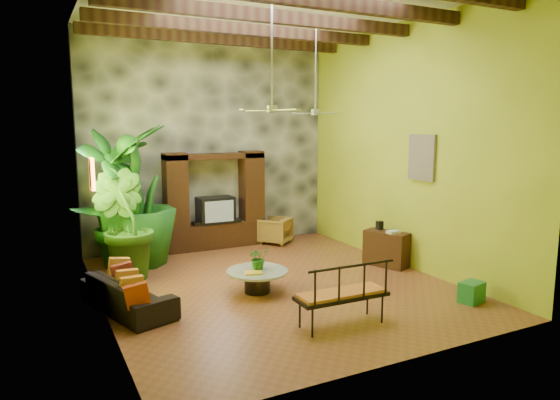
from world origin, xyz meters
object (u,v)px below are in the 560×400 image
tall_plant_a (114,199)px  sofa (128,294)px  tall_plant_c (136,196)px  iron_bench (345,291)px  entertainment_center (215,208)px  coffee_table (257,278)px  side_console (386,249)px  ceiling_fan_back (315,102)px  green_bin (472,292)px  tall_plant_b (123,225)px  ceiling_fan_front (272,97)px  wicker_armchair (275,230)px

tall_plant_a → sofa: bearing=-95.0°
tall_plant_a → tall_plant_c: size_ratio=0.97×
iron_bench → entertainment_center: bearing=91.9°
coffee_table → side_console: 3.11m
ceiling_fan_back → green_bin: bearing=-75.4°
ceiling_fan_back → sofa: 5.45m
tall_plant_b → side_console: 5.33m
side_console → tall_plant_a: bearing=133.3°
iron_bench → ceiling_fan_back: bearing=67.3°
sofa → ceiling_fan_back: bearing=-89.5°
ceiling_fan_front → coffee_table: ceiling_fan_front is taller
tall_plant_a → tall_plant_c: tall_plant_c is taller
sofa → green_bin: size_ratio=4.81×
wicker_armchair → tall_plant_c: bearing=-33.2°
ceiling_fan_front → tall_plant_a: (-2.22, 2.85, -1.97)m
entertainment_center → tall_plant_a: tall_plant_a is taller
wicker_armchair → side_console: side_console is taller
tall_plant_c → coffee_table: size_ratio=2.72×
ceiling_fan_front → ceiling_fan_back: bearing=41.6°
ceiling_fan_front → coffee_table: 3.16m
ceiling_fan_back → coffee_table: ceiling_fan_back is taller
coffee_table → green_bin: size_ratio=2.73×
ceiling_fan_back → green_bin: size_ratio=4.70×
wicker_armchair → green_bin: bearing=62.1°
ceiling_fan_front → tall_plant_c: (-1.77, 2.87, -1.93)m
ceiling_fan_front → iron_bench: 3.43m
ceiling_fan_back → tall_plant_b: (-4.00, 0.37, -2.34)m
ceiling_fan_front → green_bin: bearing=-35.9°
sofa → coffee_table: size_ratio=1.76×
side_console → green_bin: bearing=-113.7°
side_console → green_bin: (-0.12, -2.38, -0.19)m
coffee_table → entertainment_center: bearing=82.6°
wicker_armchair → green_bin: size_ratio=1.81×
wicker_armchair → tall_plant_c: tall_plant_c is taller
tall_plant_b → tall_plant_c: bearing=64.9°
entertainment_center → iron_bench: 5.43m
coffee_table → sofa: bearing=176.7°
ceiling_fan_front → tall_plant_a: size_ratio=0.65×
green_bin → tall_plant_a: bearing=135.8°
entertainment_center → green_bin: size_ratio=6.07×
tall_plant_a → tall_plant_b: tall_plant_a is taller
wicker_armchair → tall_plant_b: (-3.86, -1.28, 0.74)m
entertainment_center → coffee_table: entertainment_center is taller
entertainment_center → wicker_armchair: 1.62m
sofa → coffee_table: bearing=-110.7°
wicker_armchair → green_bin: 5.34m
ceiling_fan_front → side_console: bearing=8.0°
tall_plant_c → ceiling_fan_front: bearing=-58.3°
ceiling_fan_back → tall_plant_b: size_ratio=0.88×
ceiling_fan_back → wicker_armchair: ceiling_fan_back is taller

